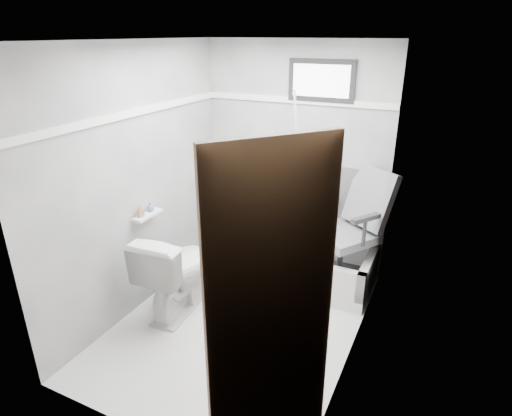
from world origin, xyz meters
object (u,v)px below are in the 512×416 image
Objects in this scene: bathtub at (299,262)px; soap_bottle_a at (140,211)px; toilet at (176,271)px; soap_bottle_b at (150,206)px; door at (294,358)px; office_chair at (343,227)px.

soap_bottle_a is at bearing -138.94° from bathtub.
soap_bottle_a is at bearing 1.46° from toilet.
door is at bearing -34.72° from soap_bottle_b.
soap_bottle_a is 1.35× the size of soap_bottle_b.
office_chair reaches higher than bathtub.
bathtub is 1.31× the size of office_chair.
soap_bottle_b is (-1.17, -0.88, 0.75)m from bathtub.
door is (0.33, -2.23, 0.31)m from office_chair.
bathtub is 0.75× the size of door.
bathtub is 13.18× the size of soap_bottle_a.
door is 17.57× the size of soap_bottle_a.
soap_bottle_a reaches higher than toilet.
soap_bottle_a is (-1.92, 1.19, -0.03)m from door.
toilet is 0.64m from soap_bottle_b.
office_chair is 1.37× the size of toilet.
office_chair is 2.28m from door.
door is at bearing -71.25° from bathtub.
bathtub is 2.46m from door.
office_chair is (0.42, 0.02, 0.48)m from bathtub.
office_chair is at bearing 29.49° from soap_bottle_b.
bathtub is 1.32m from toilet.
toilet is 9.90× the size of soap_bottle_b.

